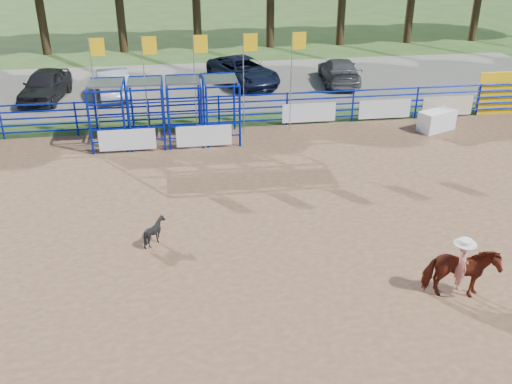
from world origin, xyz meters
TOP-DOWN VIEW (x-y plane):
  - ground at (0.00, 0.00)m, footprint 120.00×120.00m
  - arena_dirt at (0.00, 0.00)m, footprint 30.00×20.00m
  - gravel_strip at (0.00, 17.00)m, footprint 40.00×10.00m
  - announcer_table at (9.28, 8.39)m, footprint 1.80×1.36m
  - horse_and_rider at (4.70, -2.96)m, footprint 1.81×1.10m
  - calf at (-2.68, 0.70)m, footprint 0.79×0.72m
  - car_a at (-8.22, 15.50)m, footprint 2.35×4.60m
  - car_b at (-4.92, 15.76)m, footprint 2.13×4.49m
  - car_c at (1.94, 16.87)m, footprint 4.05×5.66m
  - car_d at (7.19, 16.34)m, footprint 2.42×4.83m
  - perimeter_fence at (0.00, 0.00)m, footprint 30.10×20.10m
  - chute_assembly at (-1.90, 8.84)m, footprint 19.32×2.41m

SIDE VIEW (x-z plane):
  - ground at x=0.00m, z-range 0.00..0.00m
  - gravel_strip at x=0.00m, z-range 0.00..0.01m
  - arena_dirt at x=0.00m, z-range 0.00..0.02m
  - calf at x=-2.68m, z-range 0.02..0.81m
  - announcer_table at x=9.28m, z-range 0.02..0.89m
  - car_d at x=7.19m, z-range 0.01..1.36m
  - car_b at x=-4.92m, z-range 0.01..1.43m
  - car_c at x=1.94m, z-range 0.01..1.44m
  - perimeter_fence at x=0.00m, z-range 0.00..1.50m
  - car_a at x=-8.22m, z-range 0.01..1.51m
  - horse_and_rider at x=4.70m, z-range -0.30..1.96m
  - chute_assembly at x=-1.90m, z-range -0.84..3.36m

